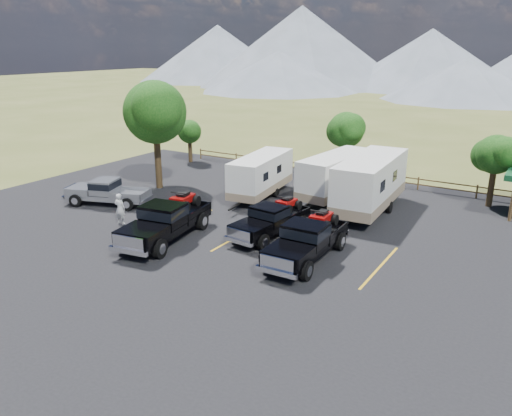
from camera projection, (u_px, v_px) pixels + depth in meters
The scene contains 18 objects.
ground at pixel (229, 270), 23.59m from camera, with size 320.00×320.00×0.00m, color #4F5725.
asphalt_lot at pixel (262, 249), 26.01m from camera, with size 44.00×34.00×0.04m, color black.
stall_lines at pixel (271, 242), 26.81m from camera, with size 12.12×5.50×0.01m.
tree_big_nw at pixel (155, 112), 35.42m from camera, with size 5.54×5.18×7.84m.
tree_ne_a at pixel (496, 155), 31.78m from camera, with size 3.11×2.92×4.76m.
tree_north at pixel (346, 130), 38.79m from camera, with size 3.46×3.24×5.25m.
tree_nw_small at pixel (189, 132), 44.49m from camera, with size 2.59×2.43×3.85m.
rail_fence at pixel (391, 179), 37.36m from camera, with size 36.12×0.12×1.00m.
mountain_range at pixel (472, 56), 110.63m from camera, with size 209.00×71.00×20.00m.
rig_left at pixel (166, 220), 26.91m from camera, with size 3.25×7.10×2.29m.
rig_center at pixel (271, 219), 27.57m from camera, with size 2.46×5.93×1.93m.
rig_right at pixel (307, 239), 24.41m from camera, with size 2.38×6.44×2.14m.
trailer_left at pixel (261, 175), 34.52m from camera, with size 2.97×8.33×2.88m.
trailer_center at pixel (336, 176), 34.00m from camera, with size 2.94×8.85×3.06m.
trailer_right at pixel (370, 184), 31.24m from camera, with size 2.99×10.04×3.48m.
pickup_silver at pixel (108, 192), 32.87m from camera, with size 5.98×3.60×1.71m.
person_a at pixel (120, 209), 29.31m from camera, with size 0.68×0.44×1.85m, color beige.
person_b at pixel (160, 214), 28.51m from camera, with size 0.84×0.66×1.74m, color slate.
Camera 1 is at (12.41, -17.62, 10.11)m, focal length 35.00 mm.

